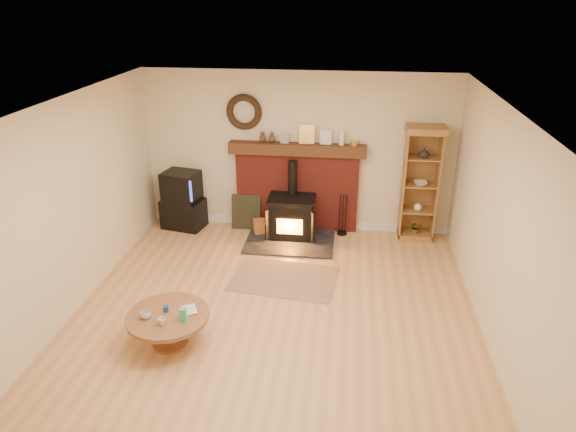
# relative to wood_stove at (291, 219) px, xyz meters

# --- Properties ---
(ground) EXTENTS (5.50, 5.50, 0.00)m
(ground) POSITION_rel_wood_stove_xyz_m (0.05, -2.27, -0.34)
(ground) COLOR tan
(ground) RESTS_ON ground
(room_shell) EXTENTS (5.02, 5.52, 2.61)m
(room_shell) POSITION_rel_wood_stove_xyz_m (0.03, -2.18, 1.38)
(room_shell) COLOR beige
(room_shell) RESTS_ON ground
(chimney_breast) EXTENTS (2.20, 0.22, 1.78)m
(chimney_breast) POSITION_rel_wood_stove_xyz_m (0.05, 0.40, 0.47)
(chimney_breast) COLOR maroon
(chimney_breast) RESTS_ON ground
(wood_stove) EXTENTS (1.40, 1.00, 1.25)m
(wood_stove) POSITION_rel_wood_stove_xyz_m (0.00, 0.00, 0.00)
(wood_stove) COLOR black
(wood_stove) RESTS_ON ground
(area_rug) EXTENTS (1.54, 1.15, 0.01)m
(area_rug) POSITION_rel_wood_stove_xyz_m (0.06, -1.31, -0.33)
(area_rug) COLOR brown
(area_rug) RESTS_ON ground
(tv_unit) EXTENTS (0.75, 0.59, 0.98)m
(tv_unit) POSITION_rel_wood_stove_xyz_m (-1.86, 0.20, 0.13)
(tv_unit) COLOR black
(tv_unit) RESTS_ON ground
(curio_cabinet) EXTENTS (0.59, 0.43, 1.85)m
(curio_cabinet) POSITION_rel_wood_stove_xyz_m (2.00, 0.28, 0.59)
(curio_cabinet) COLOR olive
(curio_cabinet) RESTS_ON ground
(firelog_box) EXTENTS (0.42, 0.34, 0.23)m
(firelog_box) POSITION_rel_wood_stove_xyz_m (-0.45, 0.13, -0.22)
(firelog_box) COLOR yellow
(firelog_box) RESTS_ON ground
(leaning_painting) EXTENTS (0.49, 0.13, 0.58)m
(leaning_painting) POSITION_rel_wood_stove_xyz_m (-0.80, 0.28, -0.04)
(leaning_painting) COLOR black
(leaning_painting) RESTS_ON ground
(fire_tools) EXTENTS (0.16, 0.16, 0.70)m
(fire_tools) POSITION_rel_wood_stove_xyz_m (0.82, 0.23, -0.20)
(fire_tools) COLOR black
(fire_tools) RESTS_ON ground
(coffee_table) EXTENTS (0.93, 0.93, 0.56)m
(coffee_table) POSITION_rel_wood_stove_xyz_m (-1.05, -2.89, -0.01)
(coffee_table) COLOR brown
(coffee_table) RESTS_ON ground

